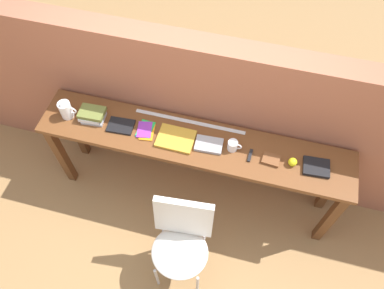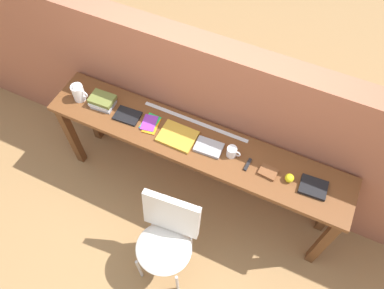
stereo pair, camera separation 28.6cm
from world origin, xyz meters
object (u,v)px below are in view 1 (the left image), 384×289
(pamphlet_pile_colourful, at_px, (145,130))
(mug, at_px, (233,146))
(book_open_centre, at_px, (176,139))
(book_repair_rightmost, at_px, (316,167))
(leather_journal_brown, at_px, (271,159))
(book_stack_leftmost, at_px, (92,115))
(pitcher_white, at_px, (66,110))
(sports_ball_small, at_px, (293,162))
(chair_white_moulded, at_px, (181,240))
(magazine_cycling, at_px, (121,126))
(multitool_folded, at_px, (250,155))

(pamphlet_pile_colourful, xyz_separation_m, mug, (0.70, 0.01, 0.04))
(book_open_centre, distance_m, book_repair_rightmost, 1.08)
(pamphlet_pile_colourful, height_order, leather_journal_brown, leather_journal_brown)
(book_stack_leftmost, bearing_deg, pitcher_white, -171.87)
(pamphlet_pile_colourful, relative_size, sports_ball_small, 2.92)
(sports_ball_small, bearing_deg, mug, 177.14)
(chair_white_moulded, bearing_deg, mug, 71.48)
(pamphlet_pile_colourful, relative_size, leather_journal_brown, 1.48)
(book_stack_leftmost, relative_size, magazine_cycling, 1.01)
(mug, distance_m, multitool_folded, 0.15)
(chair_white_moulded, bearing_deg, book_repair_rightmost, 37.91)
(chair_white_moulded, xyz_separation_m, book_open_centre, (-0.22, 0.65, 0.37))
(pitcher_white, relative_size, leather_journal_brown, 1.41)
(leather_journal_brown, height_order, sports_ball_small, sports_ball_small)
(chair_white_moulded, bearing_deg, sports_ball_small, 43.86)
(pitcher_white, distance_m, leather_journal_brown, 1.65)
(magazine_cycling, bearing_deg, leather_journal_brown, -3.86)
(pamphlet_pile_colourful, xyz_separation_m, multitool_folded, (0.84, -0.02, 0.00))
(book_open_centre, height_order, multitool_folded, book_open_centre)
(book_open_centre, xyz_separation_m, book_repair_rightmost, (1.08, 0.02, 0.00))
(pitcher_white, height_order, magazine_cycling, pitcher_white)
(pamphlet_pile_colourful, height_order, book_open_centre, book_open_centre)
(book_stack_leftmost, height_order, pamphlet_pile_colourful, book_stack_leftmost)
(leather_journal_brown, relative_size, book_repair_rightmost, 0.67)
(pitcher_white, height_order, multitool_folded, pitcher_white)
(book_stack_leftmost, height_order, leather_journal_brown, book_stack_leftmost)
(pitcher_white, height_order, leather_journal_brown, pitcher_white)
(multitool_folded, bearing_deg, mug, 167.96)
(pamphlet_pile_colourful, xyz_separation_m, sports_ball_small, (1.16, -0.02, 0.03))
(chair_white_moulded, height_order, magazine_cycling, magazine_cycling)
(chair_white_moulded, height_order, pamphlet_pile_colourful, pamphlet_pile_colourful)
(pamphlet_pile_colourful, distance_m, multitool_folded, 0.84)
(book_repair_rightmost, bearing_deg, multitool_folded, 178.76)
(book_stack_leftmost, height_order, magazine_cycling, book_stack_leftmost)
(pitcher_white, bearing_deg, pamphlet_pile_colourful, 1.52)
(magazine_cycling, height_order, book_open_centre, book_open_centre)
(multitool_folded, height_order, book_repair_rightmost, book_repair_rightmost)
(chair_white_moulded, height_order, sports_ball_small, sports_ball_small)
(book_stack_leftmost, bearing_deg, mug, -0.23)
(book_stack_leftmost, height_order, book_open_centre, book_stack_leftmost)
(chair_white_moulded, relative_size, pitcher_white, 4.85)
(mug, bearing_deg, pamphlet_pile_colourful, -179.41)
(magazine_cycling, distance_m, sports_ball_small, 1.36)
(sports_ball_small, bearing_deg, chair_white_moulded, -136.14)
(magazine_cycling, bearing_deg, chair_white_moulded, -47.84)
(pamphlet_pile_colourful, bearing_deg, magazine_cycling, -176.78)
(chair_white_moulded, relative_size, mug, 8.10)
(book_stack_leftmost, distance_m, magazine_cycling, 0.25)
(magazine_cycling, bearing_deg, pamphlet_pile_colourful, -0.18)
(magazine_cycling, relative_size, multitool_folded, 1.86)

